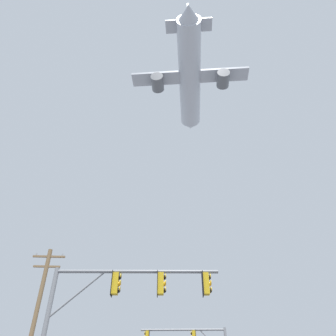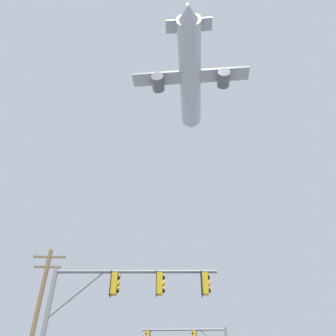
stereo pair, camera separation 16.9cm
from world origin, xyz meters
TOP-DOWN VIEW (x-y plane):
  - signal_pole_near at (-1.66, 8.49)m, footprint 7.24×0.65m
  - utility_pole at (-7.50, 16.28)m, footprint 2.20×0.28m
  - airplane at (4.12, 22.25)m, footprint 15.80×20.45m

SIDE VIEW (x-z plane):
  - signal_pole_near at x=-1.66m, z-range 1.68..7.60m
  - utility_pole at x=-7.50m, z-range 0.30..10.04m
  - airplane at x=4.12m, z-range 34.18..39.74m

